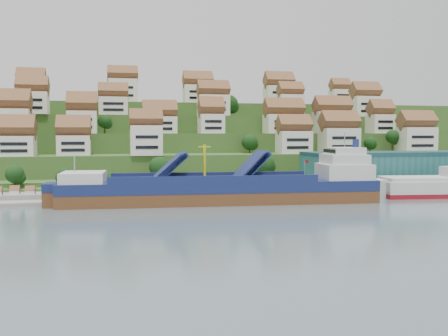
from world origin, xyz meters
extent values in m
plane|color=slate|center=(0.00, 0.00, 0.00)|extent=(300.00, 300.00, 0.00)
cube|color=gray|center=(20.00, 15.00, 1.10)|extent=(180.00, 14.00, 2.20)
cube|color=gray|center=(-58.00, 12.00, 0.50)|extent=(45.00, 20.00, 1.00)
cube|color=#2D4C1E|center=(0.00, 86.00, 2.00)|extent=(260.00, 128.00, 4.00)
cube|color=#2D4C1E|center=(0.00, 91.00, 5.50)|extent=(260.00, 118.00, 11.00)
cube|color=#2D4C1E|center=(0.00, 99.00, 9.00)|extent=(260.00, 102.00, 18.00)
cube|color=#2D4C1E|center=(0.00, 107.00, 12.50)|extent=(260.00, 86.00, 25.00)
cube|color=#2D4C1E|center=(0.00, 116.00, 15.50)|extent=(260.00, 68.00, 31.00)
cube|color=silver|center=(-66.07, 38.49, 14.13)|extent=(11.05, 8.66, 6.25)
cube|color=silver|center=(-49.05, 40.97, 14.19)|extent=(10.26, 8.57, 6.37)
cube|color=silver|center=(-26.34, 34.77, 15.78)|extent=(10.01, 7.03, 9.57)
cube|color=silver|center=(25.41, 39.04, 14.91)|extent=(11.29, 7.73, 7.82)
cube|color=silver|center=(42.60, 39.08, 15.44)|extent=(13.05, 8.26, 8.87)
cube|color=silver|center=(74.27, 39.98, 15.64)|extent=(12.95, 8.31, 9.28)
cube|color=silver|center=(-70.34, 52.39, 22.09)|extent=(13.08, 8.90, 8.18)
cube|color=silver|center=(-47.14, 55.22, 21.91)|extent=(10.01, 8.98, 7.82)
cube|color=silver|center=(-20.13, 54.87, 21.03)|extent=(11.89, 7.90, 6.06)
cube|color=silver|center=(-1.38, 53.70, 21.51)|extent=(8.75, 8.56, 7.02)
cube|color=silver|center=(27.74, 56.64, 21.65)|extent=(14.58, 8.36, 7.29)
cube|color=silver|center=(47.05, 54.85, 22.22)|extent=(13.81, 8.18, 8.45)
cube|color=silver|center=(67.96, 55.07, 21.75)|extent=(9.17, 8.04, 7.50)
cube|color=silver|center=(-65.07, 66.85, 29.04)|extent=(10.85, 7.86, 8.08)
cube|color=silver|center=(-36.40, 69.42, 28.42)|extent=(10.74, 7.30, 6.83)
cube|color=silver|center=(2.50, 68.88, 29.10)|extent=(12.05, 7.79, 8.19)
cube|color=silver|center=(34.64, 68.26, 29.41)|extent=(9.79, 7.14, 8.81)
cube|color=silver|center=(70.12, 71.55, 29.42)|extent=(11.89, 8.47, 8.84)
cube|color=silver|center=(-68.76, 89.41, 34.77)|extent=(10.68, 8.03, 7.54)
cube|color=silver|center=(-32.40, 87.63, 35.81)|extent=(11.97, 7.51, 9.62)
cube|color=silver|center=(-0.40, 88.64, 34.91)|extent=(12.23, 8.15, 7.82)
cube|color=silver|center=(36.70, 88.99, 35.11)|extent=(12.48, 8.73, 8.23)
cube|color=silver|center=(67.34, 90.73, 34.72)|extent=(8.73, 7.05, 7.44)
ellipsoid|color=#173D14|center=(10.70, 26.11, 8.17)|extent=(6.52, 6.52, 6.52)
ellipsoid|color=#173D14|center=(-22.94, 26.29, 7.74)|extent=(6.39, 6.39, 6.39)
ellipsoid|color=#173D14|center=(57.09, 43.11, 14.39)|extent=(4.70, 4.70, 4.70)
ellipsoid|color=#173D14|center=(66.32, 43.11, 16.84)|extent=(5.11, 5.11, 5.11)
ellipsoid|color=#173D14|center=(10.56, 43.66, 14.93)|extent=(5.66, 5.66, 5.66)
ellipsoid|color=#173D14|center=(43.55, 59.83, 22.78)|extent=(4.85, 4.85, 4.85)
ellipsoid|color=#173D14|center=(-52.26, 59.38, 22.18)|extent=(5.42, 5.42, 5.42)
ellipsoid|color=#173D14|center=(-39.56, 57.97, 22.28)|extent=(4.83, 4.83, 4.83)
ellipsoid|color=#173D14|center=(9.88, 73.21, 30.02)|extent=(7.56, 7.56, 7.56)
ellipsoid|color=#173D14|center=(32.51, 75.94, 30.26)|extent=(4.80, 4.80, 4.80)
ellipsoid|color=#173D14|center=(40.15, 73.97, 29.26)|extent=(4.60, 4.60, 4.60)
ellipsoid|color=#173D14|center=(-63.31, 19.00, 6.86)|extent=(5.09, 5.09, 5.09)
ellipsoid|color=#173D14|center=(-49.72, 19.00, 5.54)|extent=(5.91, 5.91, 5.91)
ellipsoid|color=#173D14|center=(-37.45, 19.00, 4.91)|extent=(4.15, 4.15, 4.15)
cube|color=#246260|center=(52.00, 17.00, 7.20)|extent=(60.00, 15.00, 10.00)
cylinder|color=gray|center=(18.00, 10.00, 6.20)|extent=(0.16, 0.16, 8.00)
cube|color=maroon|center=(18.60, 10.00, 9.80)|extent=(1.20, 0.05, 0.80)
cube|color=white|center=(-62.00, 11.50, 2.10)|extent=(2.40, 2.20, 2.20)
cube|color=white|center=(-58.00, 10.00, 2.10)|extent=(2.40, 2.20, 2.20)
cube|color=white|center=(-54.00, 11.50, 2.10)|extent=(2.40, 2.20, 2.20)
cube|color=brown|center=(-9.68, -1.45, 1.00)|extent=(82.19, 18.64, 5.22)
cube|color=navy|center=(-9.68, -1.45, 4.49)|extent=(82.20, 18.76, 2.72)
cube|color=silver|center=(-44.06, 1.15, 7.10)|extent=(11.31, 12.66, 2.72)
cube|color=#262628|center=(-11.76, -1.29, 5.85)|extent=(52.89, 14.56, 0.31)
cube|color=navy|center=(-23.22, -0.42, 9.40)|extent=(8.67, 12.09, 7.22)
cube|color=navy|center=(-2.39, -2.00, 9.40)|extent=(8.28, 12.06, 7.63)
cylinder|color=gold|center=(-13.85, -1.13, 10.45)|extent=(0.78, 0.78, 9.40)
cube|color=silver|center=(23.65, -3.97, 7.83)|extent=(13.40, 12.82, 4.18)
cube|color=silver|center=(23.65, -3.97, 11.18)|extent=(11.22, 11.41, 2.61)
cube|color=silver|center=(23.65, -3.97, 13.37)|extent=(9.04, 10.00, 1.88)
cylinder|color=navy|center=(26.78, -4.20, 15.36)|extent=(1.79, 1.79, 2.30)
cube|color=maroon|center=(53.08, -1.38, 0.63)|extent=(32.70, 15.27, 2.73)
cube|color=silver|center=(53.08, -1.38, 2.94)|extent=(32.71, 15.38, 3.36)
cube|color=silver|center=(53.08, -1.38, 5.05)|extent=(30.99, 13.93, 1.26)
camera|label=1|loc=(-36.74, -126.93, 18.10)|focal=40.00mm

